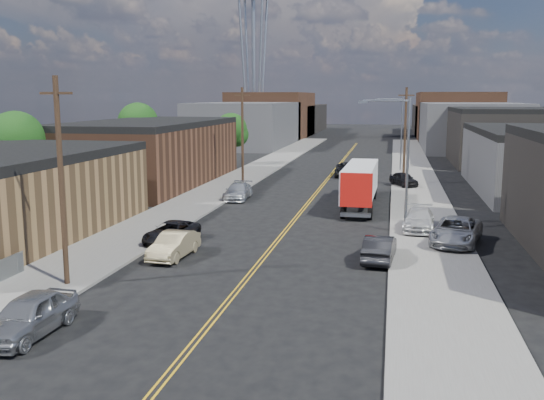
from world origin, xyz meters
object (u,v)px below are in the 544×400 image
at_px(car_left_b, 174,245).
at_px(car_left_c, 171,233).
at_px(car_left_a, 29,315).
at_px(car_left_d, 238,191).
at_px(car_right_lot_c, 404,179).
at_px(car_right_oncoming, 379,248).
at_px(car_ahead_truck, 347,170).
at_px(car_right_lot_b, 419,219).
at_px(semi_truck, 361,182).
at_px(car_right_lot_a, 456,231).

bearing_deg(car_left_b, car_left_c, 116.72).
bearing_deg(car_left_a, car_left_d, 92.08).
distance_m(car_left_c, car_right_lot_c, 30.82).
distance_m(car_left_b, car_right_oncoming, 11.57).
distance_m(car_left_c, car_left_d, 16.65).
relative_size(car_right_lot_c, car_ahead_truck, 0.71).
distance_m(car_right_lot_b, car_ahead_truck, 29.05).
bearing_deg(semi_truck, car_right_lot_a, -62.29).
bearing_deg(car_left_a, car_right_lot_a, 47.87).
height_order(semi_truck, car_right_lot_a, semi_truck).
distance_m(car_left_b, car_left_c, 3.60).
height_order(semi_truck, car_right_lot_b, semi_truck).
height_order(car_right_lot_b, car_ahead_truck, car_ahead_truck).
xyz_separation_m(car_left_d, car_right_lot_a, (17.40, -14.00, 0.23)).
relative_size(car_right_lot_b, car_right_lot_c, 1.22).
height_order(car_right_lot_c, car_ahead_truck, car_ahead_truck).
bearing_deg(semi_truck, car_right_lot_c, 73.30).
distance_m(car_left_d, car_right_lot_c, 17.98).
bearing_deg(car_right_lot_b, car_left_a, -120.78).
distance_m(car_right_oncoming, car_right_lot_b, 8.47).
xyz_separation_m(car_left_d, car_right_oncoming, (12.88, -18.48, 0.02)).
distance_m(car_left_b, car_right_lot_c, 33.20).
xyz_separation_m(car_right_oncoming, car_right_lot_c, (1.72, 28.97, 0.09)).
distance_m(car_right_lot_a, car_ahead_truck, 33.10).
relative_size(semi_truck, car_left_d, 2.78).
bearing_deg(car_left_a, car_right_lot_c, 73.07).
height_order(car_left_d, car_right_lot_b, car_right_lot_b).
relative_size(car_left_a, car_left_b, 1.07).
bearing_deg(car_left_a, car_left_b, 85.38).
bearing_deg(car_left_b, semi_truck, 67.27).
bearing_deg(semi_truck, car_left_d, 175.96).
xyz_separation_m(car_left_a, car_right_lot_a, (17.40, 17.89, 0.14)).
xyz_separation_m(car_left_a, car_left_d, (0.00, 31.88, -0.09)).
bearing_deg(car_right_lot_c, car_right_oncoming, -119.41).
bearing_deg(car_right_oncoming, car_right_lot_b, -102.23).
xyz_separation_m(car_left_c, car_right_lot_b, (15.31, 6.28, 0.20)).
distance_m(semi_truck, car_right_oncoming, 17.65).
distance_m(car_left_a, car_right_oncoming, 18.59).
bearing_deg(car_left_d, car_right_lot_c, 33.24).
height_order(car_left_b, car_right_lot_c, car_right_lot_c).
height_order(car_left_b, car_right_lot_a, car_right_lot_a).
xyz_separation_m(car_left_d, car_right_lot_b, (15.31, -10.37, 0.14)).
relative_size(semi_truck, car_left_c, 2.89).
height_order(car_left_d, car_right_lot_a, car_right_lot_a).
relative_size(car_left_c, car_right_lot_b, 0.97).
height_order(car_left_a, car_left_d, car_left_a).
bearing_deg(car_right_lot_a, car_right_oncoming, -122.01).
relative_size(car_left_d, car_right_lot_b, 1.01).
distance_m(car_right_lot_a, car_right_lot_c, 24.65).
distance_m(semi_truck, car_right_lot_a, 14.58).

